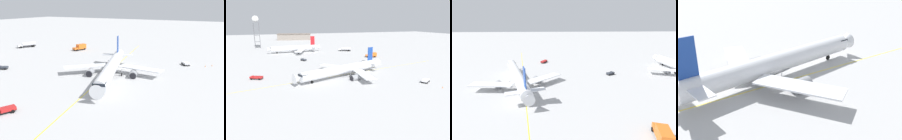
# 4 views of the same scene
# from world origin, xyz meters

# --- Properties ---
(ground_plane) EXTENTS (600.00, 600.00, 0.00)m
(ground_plane) POSITION_xyz_m (0.00, 0.00, 0.00)
(ground_plane) COLOR #B2B2B2
(airliner_main) EXTENTS (44.61, 32.70, 11.58)m
(airliner_main) POSITION_xyz_m (0.23, 3.13, 2.98)
(airliner_main) COLOR white
(airliner_main) RESTS_ON ground_plane
(taxiway_centreline) EXTENTS (129.66, 26.62, 0.01)m
(taxiway_centreline) POSITION_xyz_m (3.21, 1.41, 0.00)
(taxiway_centreline) COLOR yellow
(taxiway_centreline) RESTS_ON ground_plane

